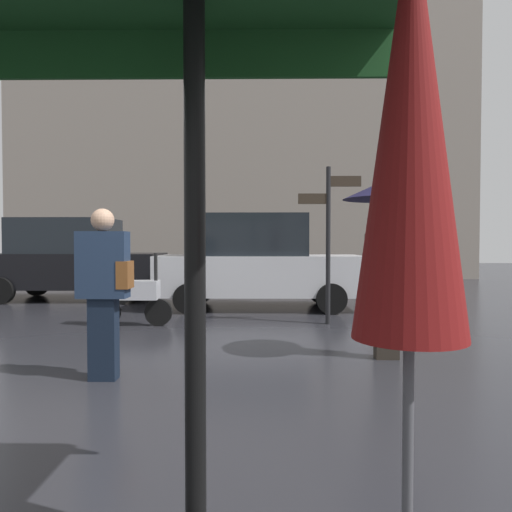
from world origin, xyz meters
The scene contains 9 objects.
ground_plane centered at (0.00, 0.00, 0.00)m, with size 60.00×60.00×0.00m, color #26262B.
folded_patio_umbrella_near centered at (1.33, -1.34, 1.72)m, with size 0.41×0.41×2.51m.
pedestrian_with_umbrella centered at (2.37, 2.82, 1.72)m, with size 1.08×1.08×2.17m.
pedestrian_with_bag centered at (-0.76, 1.90, 0.99)m, with size 0.54×0.24×1.76m.
parked_scooter centered at (-1.38, 5.01, 0.55)m, with size 1.34×0.32×1.23m.
parked_car_left centered at (0.74, 7.20, 1.00)m, with size 4.34×1.89×2.01m.
parked_car_right centered at (-3.84, 8.64, 0.99)m, with size 4.24×1.90×2.00m.
street_signpost centered at (2.00, 5.23, 1.66)m, with size 1.08×0.08×2.72m.
building_block centered at (0.00, 16.68, 6.15)m, with size 18.57×2.66×12.29m, color gray.
Camera 1 is at (0.85, -2.85, 1.41)m, focal length 32.80 mm.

